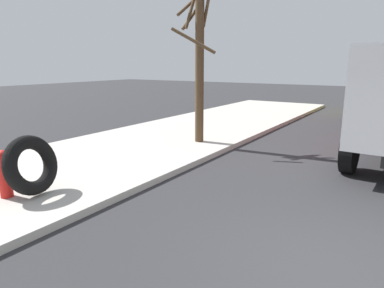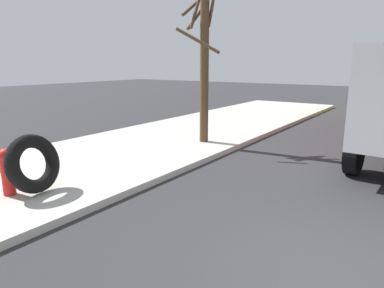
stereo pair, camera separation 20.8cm
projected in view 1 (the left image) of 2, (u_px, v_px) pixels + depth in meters
The scene contains 5 objects.
ground_plane at pixel (333, 276), 4.39m from camera, with size 80.00×80.00×0.00m, color #2D2D30.
sidewalk_curb at pixel (27, 180), 7.79m from camera, with size 36.00×5.00×0.15m, color #BCB7AD.
fire_hydrant at pixel (5, 172), 6.48m from camera, with size 0.26×0.60×0.91m.
loose_tire at pixel (31, 165), 6.57m from camera, with size 1.15×1.15×0.27m, color black.
bare_tree at pixel (199, 62), 10.71m from camera, with size 1.34×1.35×4.72m.
Camera 1 is at (-4.24, -0.60, 2.62)m, focal length 32.59 mm.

